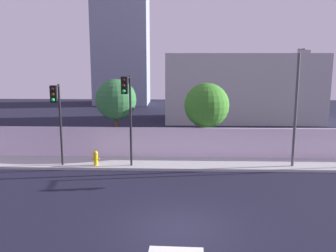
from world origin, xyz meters
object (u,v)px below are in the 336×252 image
(roadside_tree_midleft, at_px, (207,105))
(roadside_tree_leftmost, at_px, (116,100))
(traffic_light_right, at_px, (57,108))
(street_lamp_curbside, at_px, (297,98))
(traffic_light_left, at_px, (127,102))
(fire_hydrant, at_px, (96,158))

(roadside_tree_midleft, bearing_deg, roadside_tree_leftmost, 180.00)
(roadside_tree_leftmost, bearing_deg, traffic_light_right, -128.04)
(street_lamp_curbside, height_order, roadside_tree_midleft, street_lamp_curbside)
(traffic_light_left, distance_m, street_lamp_curbside, 9.08)
(traffic_light_right, bearing_deg, traffic_light_left, 0.49)
(traffic_light_left, distance_m, traffic_light_right, 3.84)
(traffic_light_left, bearing_deg, street_lamp_curbside, 2.42)
(traffic_light_right, xyz_separation_m, roadside_tree_leftmost, (2.64, 3.37, 0.04))
(street_lamp_curbside, relative_size, roadside_tree_leftmost, 1.34)
(traffic_light_left, height_order, traffic_light_right, traffic_light_left)
(street_lamp_curbside, xyz_separation_m, roadside_tree_midleft, (-4.61, 2.95, -0.81))
(street_lamp_curbside, height_order, fire_hydrant, street_lamp_curbside)
(traffic_light_right, xyz_separation_m, street_lamp_curbside, (12.89, 0.42, 0.52))
(fire_hydrant, bearing_deg, roadside_tree_midleft, 24.60)
(traffic_light_right, height_order, street_lamp_curbside, street_lamp_curbside)
(traffic_light_left, relative_size, fire_hydrant, 6.02)
(fire_hydrant, xyz_separation_m, roadside_tree_leftmost, (0.73, 2.91, 2.91))
(traffic_light_left, distance_m, roadside_tree_midleft, 5.60)
(street_lamp_curbside, bearing_deg, roadside_tree_midleft, 147.38)
(traffic_light_left, relative_size, traffic_light_right, 1.10)
(fire_hydrant, height_order, roadside_tree_midleft, roadside_tree_midleft)
(fire_hydrant, bearing_deg, roadside_tree_leftmost, 75.98)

